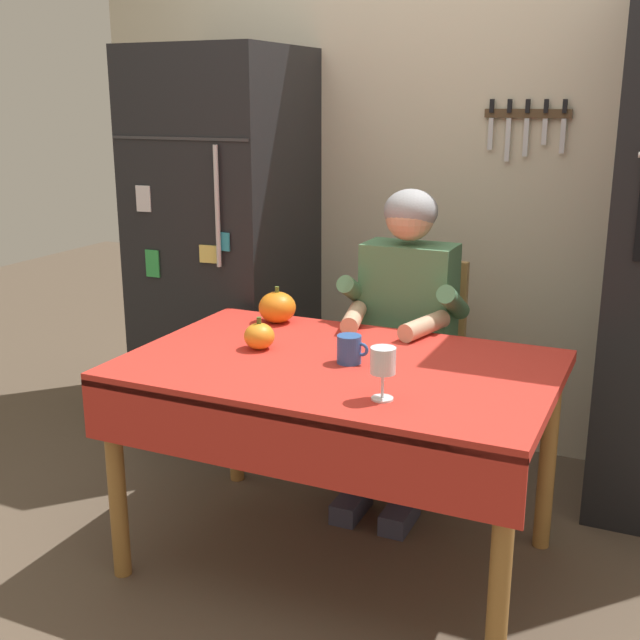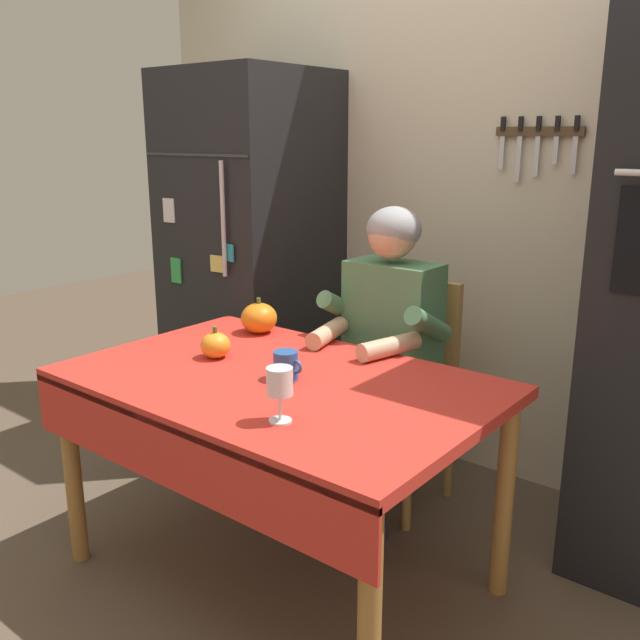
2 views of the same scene
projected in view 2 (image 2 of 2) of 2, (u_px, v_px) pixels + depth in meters
ground_plane at (262, 587)px, 2.36m from camera, size 10.00×10.00×0.00m
back_wall_assembly at (475, 183)px, 3.01m from camera, size 3.70×0.13×2.60m
refrigerator at (252, 260)px, 3.42m from camera, size 0.68×0.71×1.80m
dining_table at (274, 403)px, 2.25m from camera, size 1.40×0.90×0.74m
chair_behind_person at (406, 381)px, 2.87m from camera, size 0.40×0.40×0.93m
seated_person at (383, 339)px, 2.67m from camera, size 0.47×0.55×1.25m
coffee_mug at (286, 365)px, 2.21m from camera, size 0.11×0.08×0.09m
wine_glass at (280, 384)px, 1.87m from camera, size 0.07×0.07×0.16m
pumpkin_large at (216, 345)px, 2.43m from camera, size 0.11×0.11×0.11m
pumpkin_medium at (259, 318)px, 2.73m from camera, size 0.14×0.14×0.14m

